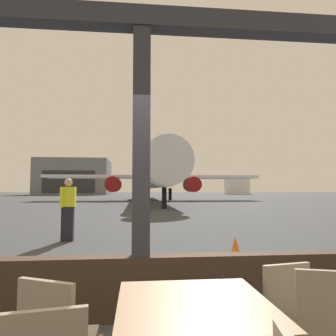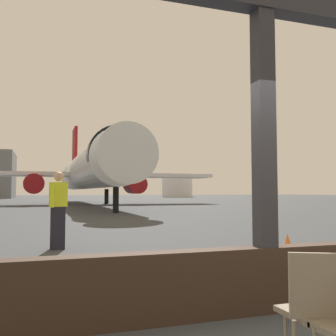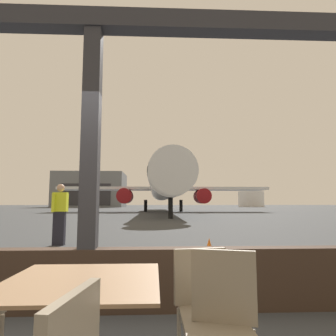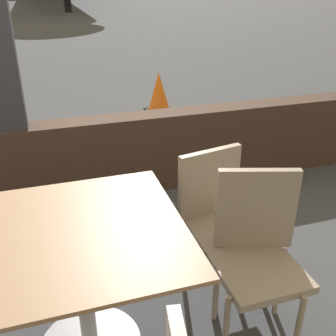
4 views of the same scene
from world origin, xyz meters
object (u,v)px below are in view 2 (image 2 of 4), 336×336
Objects in this scene: traffic_cone at (288,251)px; airplane at (88,171)px; cafe_chair_window_right at (317,305)px; ground_crew_worker at (58,209)px; fuel_storage_tank at (177,188)px.

airplane is at bearing 89.62° from traffic_cone.
airplane is (2.52, 35.78, 2.79)m from cafe_chair_window_right.
ground_crew_worker is 84.14m from fuel_storage_tank.
traffic_cone is (2.31, 3.56, -0.26)m from cafe_chair_window_right.
ground_crew_worker is 5.00m from traffic_cone.
traffic_cone is (-0.21, -32.22, -3.06)m from airplane.
cafe_chair_window_right is 0.02× the size of airplane.
cafe_chair_window_right is at bearing -122.99° from traffic_cone.
fuel_storage_tank reaches higher than traffic_cone.
fuel_storage_tank is (29.40, 85.12, 1.68)m from cafe_chair_window_right.
cafe_chair_window_right is 6.99m from ground_crew_worker.
traffic_cone is 85.97m from fuel_storage_tank.
fuel_storage_tank is (27.09, 81.57, 1.95)m from traffic_cone.
airplane is at bearing 82.26° from ground_crew_worker.
airplane reaches higher than traffic_cone.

